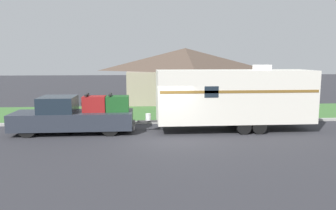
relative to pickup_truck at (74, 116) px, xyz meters
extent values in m
plane|color=#2D2D33|center=(4.69, -1.63, -0.88)|extent=(120.00, 120.00, 0.00)
cube|color=#999993|center=(4.69, 2.12, -0.81)|extent=(80.00, 0.30, 0.14)
cube|color=#3D6B33|center=(4.69, 5.77, -0.87)|extent=(80.00, 7.00, 0.03)
cube|color=gray|center=(7.48, 12.88, 0.48)|extent=(10.36, 7.93, 2.73)
pyramid|color=#4C3D33|center=(7.48, 12.88, 2.85)|extent=(11.19, 8.56, 2.01)
cube|color=#4C3828|center=(7.48, 8.95, 0.17)|extent=(1.00, 0.06, 2.10)
cylinder|color=black|center=(-2.12, -0.83, -0.43)|extent=(0.91, 0.28, 0.91)
cylinder|color=black|center=(-2.12, 0.83, -0.43)|extent=(0.91, 0.28, 0.91)
cylinder|color=black|center=(1.89, -0.83, -0.43)|extent=(0.91, 0.28, 0.91)
cylinder|color=black|center=(1.89, 0.83, -0.43)|extent=(0.91, 0.28, 0.91)
cube|color=#282D38|center=(-1.40, 0.00, -0.21)|extent=(3.37, 2.02, 0.85)
cube|color=#19232D|center=(-0.79, 0.00, 0.62)|extent=(1.75, 1.86, 0.80)
cube|color=#282D38|center=(1.64, 0.00, -0.21)|extent=(2.70, 2.02, 0.85)
cube|color=#333333|center=(3.04, 0.00, -0.51)|extent=(0.12, 1.82, 0.20)
cube|color=maroon|center=(1.04, 0.00, 0.62)|extent=(1.15, 0.85, 0.80)
cube|color=black|center=(0.67, 0.00, 1.10)|extent=(0.10, 0.94, 0.08)
cube|color=#194C1E|center=(2.23, 0.00, 0.62)|extent=(1.15, 0.85, 0.80)
cube|color=black|center=(1.86, 0.00, 1.10)|extent=(0.10, 0.94, 0.08)
cylinder|color=black|center=(8.63, -1.07, -0.52)|extent=(0.73, 0.22, 0.73)
cylinder|color=black|center=(8.63, 1.07, -0.52)|extent=(0.73, 0.22, 0.73)
cylinder|color=black|center=(9.43, -1.07, -0.52)|extent=(0.73, 0.22, 0.73)
cylinder|color=black|center=(9.43, 1.07, -0.52)|extent=(0.73, 0.22, 0.73)
cube|color=silver|center=(8.37, 0.00, 0.97)|extent=(8.20, 2.41, 2.72)
cube|color=brown|center=(8.37, -1.21, 1.31)|extent=(8.03, 0.01, 0.14)
cube|color=#383838|center=(3.76, 0.00, -0.34)|extent=(1.04, 0.12, 0.10)
cylinder|color=silver|center=(3.81, 0.00, -0.11)|extent=(0.28, 0.28, 0.36)
cube|color=silver|center=(9.85, 0.00, 2.47)|extent=(0.80, 0.68, 0.28)
cube|color=#19232D|center=(6.90, -1.21, 1.31)|extent=(0.70, 0.01, 0.56)
cylinder|color=brown|center=(0.11, 2.79, -0.38)|extent=(0.09, 0.09, 1.02)
cube|color=black|center=(0.11, 2.79, 0.24)|extent=(0.48, 0.20, 0.22)
camera|label=1|loc=(3.46, -16.94, 2.96)|focal=35.00mm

